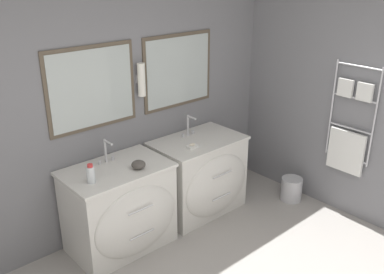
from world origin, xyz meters
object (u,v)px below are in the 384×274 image
Objects in this scene: vanity_right at (200,175)px; waste_bin at (291,189)px; toiletry_bottle at (91,174)px; amenity_bowl at (138,165)px; vanity_left at (121,208)px.

vanity_right reaches higher than waste_bin.
toiletry_bottle is 1.33× the size of amenity_bowl.
waste_bin is at bearing -29.83° from vanity_right.
vanity_left is 3.53× the size of waste_bin.
vanity_right is 5.63× the size of toiletry_bottle.
waste_bin is (2.26, -0.48, -0.78)m from toiletry_bottle.
toiletry_bottle is 2.44m from waste_bin.
vanity_left reaches higher than waste_bin.
vanity_left and vanity_right have the same top height.
amenity_bowl is at bearing -172.89° from vanity_right.
amenity_bowl reaches higher than vanity_left.
vanity_left is at bearing 11.52° from toiletry_bottle.
amenity_bowl reaches higher than vanity_right.
vanity_right is at bearing 0.00° from vanity_left.
vanity_right is 1.41m from toiletry_bottle.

